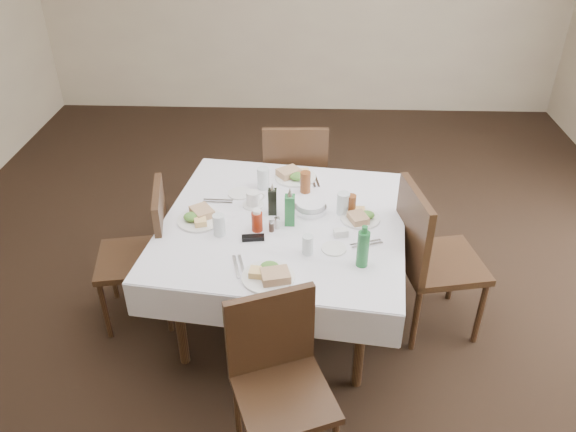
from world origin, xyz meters
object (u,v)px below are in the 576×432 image
(chair_north, at_px, (295,174))
(chair_east, at_px, (428,253))
(water_w, at_px, (219,225))
(coffee_mug, at_px, (253,199))
(water_s, at_px, (308,245))
(water_e, at_px, (343,204))
(bread_basket, at_px, (311,207))
(oil_cruet_green, at_px, (290,209))
(green_bottle, at_px, (363,248))
(water_n, at_px, (263,178))
(chair_west, at_px, (147,247))
(dining_table, at_px, (284,230))
(ketchup_bottle, at_px, (257,221))
(chair_south, at_px, (278,371))
(oil_cruet_dark, at_px, (273,201))

(chair_north, height_order, chair_east, chair_east)
(water_w, xyz_separation_m, coffee_mug, (0.17, 0.33, -0.02))
(water_s, xyz_separation_m, water_w, (-0.52, 0.17, 0.01))
(water_e, bearing_deg, bread_basket, 175.02)
(oil_cruet_green, height_order, green_bottle, same)
(water_n, relative_size, oil_cruet_green, 0.58)
(chair_north, xyz_separation_m, chair_west, (-0.92, -0.96, -0.03))
(chair_east, relative_size, chair_west, 1.08)
(water_e, bearing_deg, coffee_mug, 172.55)
(bread_basket, distance_m, green_bottle, 0.61)
(dining_table, relative_size, chair_north, 1.63)
(bread_basket, distance_m, ketchup_bottle, 0.39)
(water_n, height_order, bread_basket, water_n)
(coffee_mug, bearing_deg, bread_basket, -8.80)
(chair_east, relative_size, water_w, 7.79)
(dining_table, relative_size, green_bottle, 6.53)
(water_w, xyz_separation_m, bread_basket, (0.54, 0.27, -0.03))
(chair_west, xyz_separation_m, bread_basket, (1.04, 0.13, 0.25))
(green_bottle, bearing_deg, water_w, 162.20)
(dining_table, bearing_deg, chair_north, 87.26)
(water_n, bearing_deg, green_bottle, -53.81)
(chair_west, bearing_deg, bread_basket, 7.12)
(coffee_mug, bearing_deg, water_n, 78.56)
(water_n, height_order, water_w, water_n)
(water_e, distance_m, coffee_mug, 0.57)
(chair_south, relative_size, water_n, 6.40)
(chair_west, bearing_deg, dining_table, 1.15)
(water_e, relative_size, ketchup_bottle, 1.02)
(chair_east, relative_size, water_n, 7.01)
(dining_table, distance_m, water_n, 0.45)
(bread_basket, bearing_deg, oil_cruet_green, -130.40)
(water_w, height_order, bread_basket, water_w)
(water_s, xyz_separation_m, green_bottle, (0.30, -0.10, 0.05))
(chair_east, height_order, green_bottle, chair_east)
(water_s, relative_size, coffee_mug, 0.80)
(ketchup_bottle, distance_m, coffee_mug, 0.28)
(green_bottle, bearing_deg, ketchup_bottle, 152.32)
(water_w, relative_size, green_bottle, 0.53)
(chair_north, distance_m, chair_south, 1.94)
(dining_table, xyz_separation_m, bread_basket, (0.17, 0.11, 0.10))
(water_e, distance_m, oil_cruet_dark, 0.44)
(water_n, xyz_separation_m, water_e, (0.52, -0.30, -0.00))
(chair_east, bearing_deg, chair_north, 130.18)
(water_e, bearing_deg, chair_west, -174.83)
(oil_cruet_green, relative_size, coffee_mug, 1.75)
(bread_basket, bearing_deg, green_bottle, -62.27)
(oil_cruet_dark, height_order, green_bottle, green_bottle)
(chair_east, distance_m, water_w, 1.29)
(dining_table, height_order, ketchup_bottle, ketchup_bottle)
(chair_east, height_order, water_e, chair_east)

